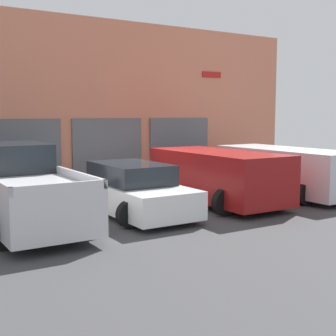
% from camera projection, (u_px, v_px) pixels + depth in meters
% --- Properties ---
extents(ground_plane, '(28.00, 28.00, 0.00)m').
position_uv_depth(ground_plane, '(156.00, 202.00, 14.15)').
color(ground_plane, '#3D3D3F').
extents(shophouse_building, '(15.71, 0.68, 5.89)m').
position_uv_depth(shophouse_building, '(108.00, 107.00, 16.59)').
color(shophouse_building, '#D17A5B').
rests_on(shophouse_building, ground).
extents(pickup_truck, '(2.46, 5.12, 1.90)m').
position_uv_depth(pickup_truck, '(21.00, 189.00, 11.06)').
color(pickup_truck, silver).
rests_on(pickup_truck, ground).
extents(sedan_white, '(2.18, 4.27, 1.35)m').
position_uv_depth(sedan_white, '(132.00, 190.00, 12.33)').
color(sedan_white, white).
rests_on(sedan_white, ground).
extents(sedan_side, '(2.45, 4.60, 1.55)m').
position_uv_depth(sedan_side, '(217.00, 175.00, 13.77)').
color(sedan_side, maroon).
rests_on(sedan_side, ground).
extents(van_right, '(2.24, 4.99, 1.53)m').
position_uv_depth(van_right, '(286.00, 170.00, 15.24)').
color(van_right, silver).
rests_on(van_right, ground).
extents(parking_stripe_left, '(0.12, 2.20, 0.01)m').
position_uv_depth(parking_stripe_left, '(83.00, 220.00, 11.65)').
color(parking_stripe_left, gold).
rests_on(parking_stripe_left, ground).
extents(parking_stripe_centre, '(0.12, 2.20, 0.01)m').
position_uv_depth(parking_stripe_centre, '(177.00, 208.00, 13.12)').
color(parking_stripe_centre, gold).
rests_on(parking_stripe_centre, ground).
extents(parking_stripe_right, '(0.12, 2.20, 0.01)m').
position_uv_depth(parking_stripe_right, '(253.00, 199.00, 14.60)').
color(parking_stripe_right, gold).
rests_on(parking_stripe_right, ground).
extents(parking_stripe_far_right, '(0.12, 2.20, 0.01)m').
position_uv_depth(parking_stripe_far_right, '(314.00, 191.00, 16.07)').
color(parking_stripe_far_right, gold).
rests_on(parking_stripe_far_right, ground).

